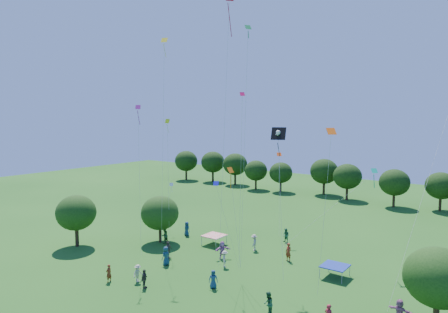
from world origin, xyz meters
The scene contains 35 objects.
near_tree_west centered at (-19.15, 12.49, 3.78)m, with size 4.33×4.33×5.74m.
near_tree_north centered at (-12.77, 19.02, 3.40)m, with size 4.30×4.30×5.34m.
near_tree_east centered at (15.90, 16.18, 3.75)m, with size 4.39×4.39×5.74m.
treeline centered at (-1.73, 55.43, 4.09)m, with size 88.01×8.77×6.77m.
tent_red_stripe centered at (-7.21, 21.93, 1.04)m, with size 2.20×2.20×1.10m.
tent_blue centered at (7.13, 21.02, 1.04)m, with size 2.20×2.20×1.10m.
crowd_person_0 centered at (-0.23, 12.79, 0.78)m, with size 0.77×0.42×1.56m, color navy.
crowd_person_2 centered at (-12.03, 18.96, 0.93)m, with size 0.91×0.49×1.85m, color #2C5926.
crowd_person_3 centered at (-2.26, 17.19, 0.80)m, with size 1.04×0.47×1.60m, color beige.
crowd_person_4 centered at (-8.26, 15.65, 0.88)m, with size 1.04×0.47×1.76m, color #474139.
crowd_person_5 centered at (-3.80, 18.88, 0.90)m, with size 1.68×0.60×1.80m, color #A8629F.
crowd_person_6 centered at (-7.16, 14.25, 0.91)m, with size 0.90×0.48×1.81m, color navy.
crowd_person_7 centered at (1.90, 22.24, 0.90)m, with size 0.67×0.43×1.80m, color maroon.
crowd_person_8 centered at (5.81, 11.46, 0.88)m, with size 0.87×0.47×1.75m, color #224F31.
crowd_person_9 centered at (-6.32, 9.94, 0.76)m, with size 0.99×0.45×1.52m, color #BAAF95.
crowd_person_10 centered at (-4.88, 9.38, 0.80)m, with size 0.94×0.43×1.60m, color #3C3730.
crowd_person_11 centered at (13.71, 15.82, 0.89)m, with size 1.66×0.59×1.78m, color #A86294.
crowd_person_12 centered at (-11.96, 22.66, 0.86)m, with size 0.85×0.46×1.72m, color navy.
crowd_person_13 centered at (-8.33, 8.43, 0.78)m, with size 0.58×0.37×1.55m, color maroon.
crowd_person_14 centered at (-1.05, 27.39, 0.81)m, with size 0.80×0.43×1.63m, color #296140.
crowd_person_15 centered at (-2.55, 22.91, 0.87)m, with size 1.14×0.51×1.75m, color #B5A191.
pirate_kite centered at (2.84, 18.10, 12.69)m, with size 3.21×4.00×12.08m.
red_high_kite centered at (-1.98, 17.26, 20.51)m, with size 1.98×4.14×24.09m.
small_kite_0 centered at (0.70, 14.17, 8.57)m, with size 0.54×1.38×8.84m.
small_kite_1 centered at (-2.59, 28.37, 8.36)m, with size 2.51×4.09×8.80m.
small_kite_2 centered at (-11.28, 18.91, 11.32)m, with size 1.00×0.85×12.78m.
small_kite_3 centered at (0.35, 16.78, 16.65)m, with size 1.01×2.38×20.96m.
small_kite_4 centered at (1.11, 12.19, 7.36)m, with size 0.48×3.67×8.07m.
small_kite_5 centered at (-8.93, 12.68, 12.07)m, with size 1.12×0.99×14.10m.
small_kite_6 centered at (-14.69, 22.78, 5.24)m, with size 0.92×2.18×4.84m.
small_kite_7 centered at (7.64, 25.23, 7.76)m, with size 7.94×4.47×8.14m.
small_kite_8 centered at (1.19, 14.80, 11.51)m, with size 0.90×0.85×14.98m.
small_kite_9 centered at (8.88, 14.51, 11.36)m, with size 0.95×0.87×12.20m.
small_kite_10 centered at (-9.90, 17.04, 17.71)m, with size 0.74×1.06×21.02m.
small_kite_11 centered at (14.52, 25.25, 13.07)m, with size 2.09×15.62×17.24m.
Camera 1 is at (19.55, -12.56, 14.22)m, focal length 32.00 mm.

